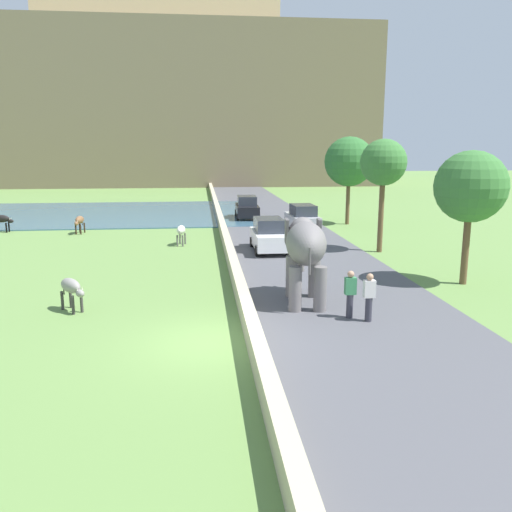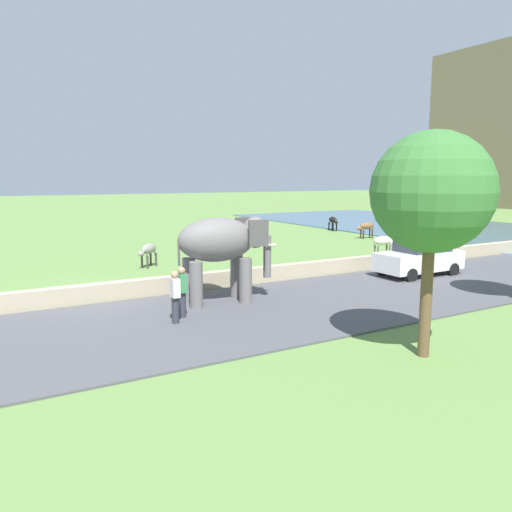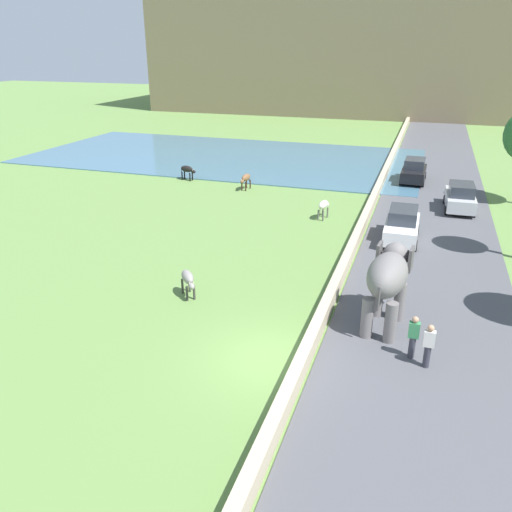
# 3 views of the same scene
# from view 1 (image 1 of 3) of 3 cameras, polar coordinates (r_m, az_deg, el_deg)

# --- Properties ---
(ground_plane) EXTENTS (220.00, 220.00, 0.00)m
(ground_plane) POSITION_cam_1_polar(r_m,az_deg,el_deg) (15.30, -5.00, -9.34)
(ground_plane) COLOR #608442
(road_surface) EXTENTS (7.00, 120.00, 0.06)m
(road_surface) POSITION_cam_1_polar(r_m,az_deg,el_deg) (35.10, 2.52, 2.77)
(road_surface) COLOR #4C4C51
(road_surface) RESTS_ON ground
(barrier_wall) EXTENTS (0.40, 110.00, 0.67)m
(barrier_wall) POSITION_cam_1_polar(r_m,az_deg,el_deg) (32.72, -3.55, 2.65)
(barrier_wall) COLOR tan
(barrier_wall) RESTS_ON ground
(lake) EXTENTS (36.00, 18.00, 0.08)m
(lake) POSITION_cam_1_polar(r_m,az_deg,el_deg) (47.61, -22.94, 4.23)
(lake) COLOR #426B84
(lake) RESTS_ON ground
(hill_distant) EXTENTS (64.00, 28.00, 22.79)m
(hill_distant) POSITION_cam_1_polar(r_m,az_deg,el_deg) (88.65, -10.18, 15.37)
(hill_distant) COLOR #75664C
(hill_distant) RESTS_ON ground
(fort_on_hill) EXTENTS (36.94, 8.00, 6.59)m
(fort_on_hill) POSITION_cam_1_polar(r_m,az_deg,el_deg) (90.76, -10.54, 24.47)
(fort_on_hill) COLOR tan
(fort_on_hill) RESTS_ON hill_distant
(elephant) EXTENTS (1.67, 3.54, 2.99)m
(elephant) POSITION_cam_1_polar(r_m,az_deg,el_deg) (18.47, 5.42, 0.90)
(elephant) COLOR slate
(elephant) RESTS_ON ground
(person_beside_elephant) EXTENTS (0.36, 0.22, 1.63)m
(person_beside_elephant) POSITION_cam_1_polar(r_m,az_deg,el_deg) (16.93, 12.27, -4.37)
(person_beside_elephant) COLOR #33333D
(person_beside_elephant) RESTS_ON ground
(person_trailing) EXTENTS (0.36, 0.22, 1.63)m
(person_trailing) POSITION_cam_1_polar(r_m,az_deg,el_deg) (17.16, 10.27, -4.07)
(person_trailing) COLOR #33333D
(person_trailing) RESTS_ON ground
(car_white) EXTENTS (1.81, 4.01, 1.80)m
(car_white) POSITION_cam_1_polar(r_m,az_deg,el_deg) (28.00, 1.44, 2.29)
(car_white) COLOR white
(car_white) RESTS_ON ground
(car_silver) EXTENTS (1.89, 4.05, 1.80)m
(car_silver) POSITION_cam_1_polar(r_m,az_deg,el_deg) (35.14, 5.11, 4.17)
(car_silver) COLOR #B7B7BC
(car_silver) RESTS_ON ground
(car_black) EXTENTS (1.87, 4.04, 1.80)m
(car_black) POSITION_cam_1_polar(r_m,az_deg,el_deg) (41.20, -0.99, 5.33)
(car_black) COLOR black
(car_black) RESTS_ON ground
(cow_black) EXTENTS (1.42, 0.67, 1.15)m
(cow_black) POSITION_cam_1_polar(r_m,az_deg,el_deg) (38.48, -26.02, 3.60)
(cow_black) COLOR black
(cow_black) RESTS_ON ground
(cow_grey) EXTENTS (1.15, 1.28, 1.15)m
(cow_grey) POSITION_cam_1_polar(r_m,az_deg,el_deg) (18.80, -19.54, -3.29)
(cow_grey) COLOR gray
(cow_grey) RESTS_ON ground
(cow_white) EXTENTS (0.61, 1.42, 1.15)m
(cow_white) POSITION_cam_1_polar(r_m,az_deg,el_deg) (30.22, -8.19, 2.75)
(cow_white) COLOR silver
(cow_white) RESTS_ON ground
(cow_brown) EXTENTS (0.55, 1.41, 1.15)m
(cow_brown) POSITION_cam_1_polar(r_m,az_deg,el_deg) (35.87, -18.77, 3.65)
(cow_brown) COLOR brown
(cow_brown) RESTS_ON ground
(tree_near) EXTENTS (2.43, 2.43, 5.98)m
(tree_near) POSITION_cam_1_polar(r_m,az_deg,el_deg) (28.35, 13.78, 9.81)
(tree_near) COLOR brown
(tree_near) RESTS_ON ground
(tree_mid) EXTENTS (3.56, 3.56, 6.32)m
(tree_mid) POSITION_cam_1_polar(r_m,az_deg,el_deg) (38.61, 10.17, 10.11)
(tree_mid) COLOR brown
(tree_mid) RESTS_ON ground
(tree_far) EXTENTS (2.86, 2.86, 5.42)m
(tree_far) POSITION_cam_1_polar(r_m,az_deg,el_deg) (22.53, 22.44, 6.98)
(tree_far) COLOR brown
(tree_far) RESTS_ON ground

